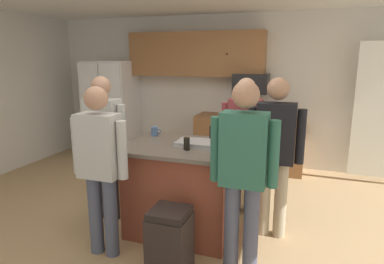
{
  "coord_description": "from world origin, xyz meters",
  "views": [
    {
      "loc": [
        1.47,
        -3.06,
        1.87
      ],
      "look_at": [
        0.29,
        0.41,
        1.05
      ],
      "focal_mm": 31.32,
      "sensor_mm": 36.0,
      "label": 1
    }
  ],
  "objects": [
    {
      "name": "person_guest_by_door",
      "position": [
        1.02,
        -0.42,
        0.98
      ],
      "size": [
        0.57,
        0.22,
        1.69
      ],
      "rotation": [
        0.0,
        0.0,
        2.52
      ],
      "color": "#4C5166",
      "rests_on": "ground"
    },
    {
      "name": "serving_tray",
      "position": [
        0.44,
        0.16,
        1.0
      ],
      "size": [
        0.44,
        0.3,
        0.04
      ],
      "color": "#B7B7BC",
      "rests_on": "kitchen_island"
    },
    {
      "name": "trash_bin",
      "position": [
        0.44,
        -0.64,
        0.3
      ],
      "size": [
        0.34,
        0.34,
        0.61
      ],
      "color": "black",
      "rests_on": "ground"
    },
    {
      "name": "tumbler_amber",
      "position": [
        0.39,
        -0.06,
        1.04
      ],
      "size": [
        0.06,
        0.06,
        0.13
      ],
      "color": "black",
      "rests_on": "kitchen_island"
    },
    {
      "name": "cabinet_run_lower",
      "position": [
        0.6,
        2.48,
        0.45
      ],
      "size": [
        1.8,
        0.63,
        0.9
      ],
      "color": "#936038",
      "rests_on": "ground"
    },
    {
      "name": "mug_ceramic_white",
      "position": [
        -0.17,
        0.39,
        1.03
      ],
      "size": [
        0.12,
        0.08,
        0.11
      ],
      "color": "#4C6B99",
      "rests_on": "kitchen_island"
    },
    {
      "name": "refrigerator",
      "position": [
        -2.0,
        2.38,
        0.9
      ],
      "size": [
        0.88,
        0.76,
        1.81
      ],
      "color": "white",
      "rests_on": "ground"
    },
    {
      "name": "back_wall",
      "position": [
        0.0,
        2.8,
        1.3
      ],
      "size": [
        6.4,
        0.1,
        2.6
      ],
      "primitive_type": "cube",
      "color": "silver",
      "rests_on": "ground"
    },
    {
      "name": "person_host_foreground",
      "position": [
        1.21,
        0.33,
        0.97
      ],
      "size": [
        0.57,
        0.22,
        1.68
      ],
      "rotation": [
        0.0,
        0.0,
        -2.91
      ],
      "color": "tan",
      "rests_on": "ground"
    },
    {
      "name": "microwave_over_range",
      "position": [
        0.6,
        2.5,
        1.45
      ],
      "size": [
        0.56,
        0.4,
        0.32
      ],
      "primitive_type": "cube",
      "color": "black"
    },
    {
      "name": "person_guest_left",
      "position": [
        -0.28,
        -0.55,
        0.93
      ],
      "size": [
        0.57,
        0.22,
        1.62
      ],
      "rotation": [
        0.0,
        0.0,
        0.86
      ],
      "color": "#4C5166",
      "rests_on": "ground"
    },
    {
      "name": "floor",
      "position": [
        0.0,
        0.0,
        0.0
      ],
      "size": [
        7.04,
        7.04,
        0.0
      ],
      "primitive_type": "plane",
      "color": "tan",
      "rests_on": "ground"
    },
    {
      "name": "cabinet_run_upper",
      "position": [
        -0.4,
        2.6,
        1.93
      ],
      "size": [
        2.4,
        0.38,
        0.75
      ],
      "color": "#936038"
    },
    {
      "name": "person_elder_center",
      "position": [
        0.81,
        0.8,
        0.95
      ],
      "size": [
        0.57,
        0.22,
        1.64
      ],
      "rotation": [
        0.0,
        0.0,
        -2.23
      ],
      "color": "#4C5166",
      "rests_on": "ground"
    },
    {
      "name": "glass_stout_tall",
      "position": [
        0.51,
        0.43,
        1.05
      ],
      "size": [
        0.06,
        0.06,
        0.15
      ],
      "color": "black",
      "rests_on": "kitchen_island"
    },
    {
      "name": "kitchen_island",
      "position": [
        0.29,
        0.11,
        0.49
      ],
      "size": [
        1.22,
        0.95,
        0.98
      ],
      "color": "brown",
      "rests_on": "ground"
    },
    {
      "name": "person_guest_right",
      "position": [
        -0.67,
        0.11,
        0.96
      ],
      "size": [
        0.57,
        0.22,
        1.67
      ],
      "rotation": [
        0.0,
        0.0,
        -0.0
      ],
      "color": "#383842",
      "rests_on": "ground"
    }
  ]
}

